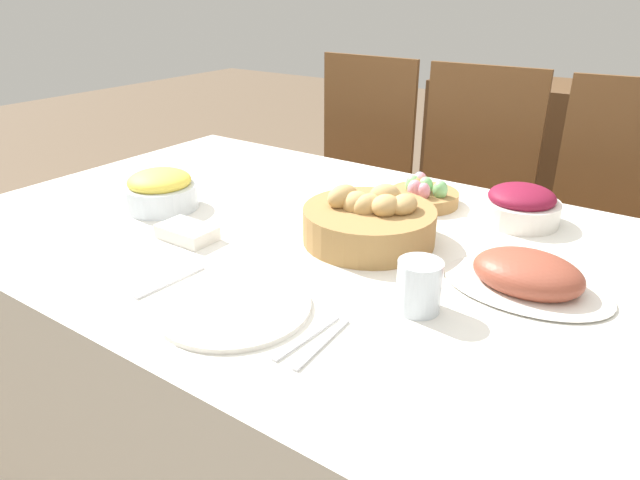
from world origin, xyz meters
name	(u,v)px	position (x,y,z in m)	size (l,w,h in m)	color
ground_plane	(329,480)	(0.00, 0.00, 0.00)	(12.00, 12.00, 0.00)	brown
dining_table	(330,373)	(0.00, 0.00, 0.37)	(1.84, 1.10, 0.74)	silver
chair_far_center	(464,205)	(-0.03, 0.90, 0.54)	(0.44, 0.44, 1.01)	brown
chair_far_right	(613,237)	(0.47, 0.90, 0.54)	(0.46, 0.46, 1.01)	brown
chair_far_left	(351,181)	(-0.51, 0.90, 0.54)	(0.43, 0.43, 1.01)	brown
sideboard	(575,185)	(0.19, 1.70, 0.43)	(1.34, 0.44, 0.87)	brown
bread_basket	(369,221)	(0.07, 0.05, 0.79)	(0.30, 0.30, 0.13)	#9E7542
egg_basket	(423,194)	(0.07, 0.33, 0.77)	(0.18, 0.18, 0.08)	#9E7542
ham_platter	(527,276)	(0.43, 0.03, 0.76)	(0.32, 0.22, 0.08)	silver
beet_salad_bowl	(521,205)	(0.31, 0.36, 0.78)	(0.19, 0.19, 0.09)	silver
pineapple_bowl	(161,190)	(-0.48, -0.08, 0.79)	(0.19, 0.19, 0.10)	silver
dinner_plate	(233,306)	(0.02, -0.34, 0.74)	(0.28, 0.28, 0.01)	silver
fork	(171,282)	(-0.14, -0.34, 0.74)	(0.02, 0.16, 0.00)	silver
knife	(308,337)	(0.19, -0.34, 0.74)	(0.02, 0.16, 0.00)	silver
spoon	(323,343)	(0.22, -0.34, 0.74)	(0.02, 0.16, 0.00)	silver
drinking_cup	(419,286)	(0.29, -0.16, 0.79)	(0.08, 0.08, 0.10)	silver
butter_dish	(187,232)	(-0.27, -0.18, 0.75)	(0.13, 0.08, 0.03)	silver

